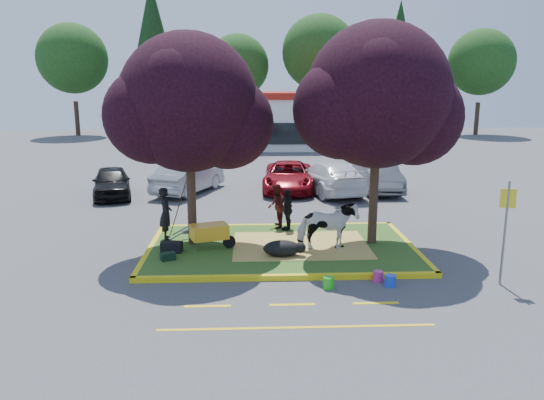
{
  "coord_description": "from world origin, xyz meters",
  "views": [
    {
      "loc": [
        -1.0,
        -15.87,
        5.14
      ],
      "look_at": [
        -0.28,
        0.5,
        1.5
      ],
      "focal_mm": 35.0,
      "sensor_mm": 36.0,
      "label": 1
    }
  ],
  "objects_px": {
    "bucket_pink": "(378,276)",
    "bucket_blue": "(390,281)",
    "calf": "(282,248)",
    "handler": "(166,214)",
    "cow": "(327,226)",
    "car_silver": "(188,177)",
    "car_black": "(112,182)",
    "bucket_green": "(329,283)",
    "sign_post": "(506,221)",
    "wheelbarrow": "(210,232)"
  },
  "relations": [
    {
      "from": "calf",
      "to": "handler",
      "type": "bearing_deg",
      "value": 172.17
    },
    {
      "from": "bucket_green",
      "to": "bucket_blue",
      "type": "height_order",
      "value": "bucket_green"
    },
    {
      "from": "wheelbarrow",
      "to": "bucket_pink",
      "type": "distance_m",
      "value": 5.32
    },
    {
      "from": "calf",
      "to": "bucket_green",
      "type": "height_order",
      "value": "calf"
    },
    {
      "from": "handler",
      "to": "car_black",
      "type": "distance_m",
      "value": 8.26
    },
    {
      "from": "sign_post",
      "to": "bucket_blue",
      "type": "bearing_deg",
      "value": -162.96
    },
    {
      "from": "sign_post",
      "to": "car_black",
      "type": "bearing_deg",
      "value": 154.93
    },
    {
      "from": "calf",
      "to": "car_silver",
      "type": "bearing_deg",
      "value": 130.5
    },
    {
      "from": "calf",
      "to": "sign_post",
      "type": "relative_size",
      "value": 0.4
    },
    {
      "from": "cow",
      "to": "car_silver",
      "type": "xyz_separation_m",
      "value": [
        -5.22,
        9.62,
        -0.15
      ]
    },
    {
      "from": "car_black",
      "to": "bucket_pink",
      "type": "bearing_deg",
      "value": -62.61
    },
    {
      "from": "car_silver",
      "to": "sign_post",
      "type": "bearing_deg",
      "value": 150.78
    },
    {
      "from": "calf",
      "to": "bucket_green",
      "type": "relative_size",
      "value": 3.59
    },
    {
      "from": "bucket_blue",
      "to": "car_black",
      "type": "distance_m",
      "value": 15.16
    },
    {
      "from": "bucket_blue",
      "to": "car_black",
      "type": "relative_size",
      "value": 0.08
    },
    {
      "from": "calf",
      "to": "bucket_pink",
      "type": "xyz_separation_m",
      "value": [
        2.43,
        -1.76,
        -0.25
      ]
    },
    {
      "from": "calf",
      "to": "handler",
      "type": "xyz_separation_m",
      "value": [
        -3.65,
        1.91,
        0.62
      ]
    },
    {
      "from": "bucket_pink",
      "to": "car_silver",
      "type": "xyz_separation_m",
      "value": [
        -6.25,
        11.89,
        0.61
      ]
    },
    {
      "from": "car_black",
      "to": "car_silver",
      "type": "distance_m",
      "value": 3.51
    },
    {
      "from": "handler",
      "to": "bucket_blue",
      "type": "bearing_deg",
      "value": -135.97
    },
    {
      "from": "wheelbarrow",
      "to": "car_silver",
      "type": "distance_m",
      "value": 9.4
    },
    {
      "from": "calf",
      "to": "car_black",
      "type": "xyz_separation_m",
      "value": [
        -7.24,
        9.34,
        0.3
      ]
    },
    {
      "from": "sign_post",
      "to": "bucket_green",
      "type": "bearing_deg",
      "value": -162.14
    },
    {
      "from": "cow",
      "to": "sign_post",
      "type": "xyz_separation_m",
      "value": [
        4.17,
        -2.6,
        0.8
      ]
    },
    {
      "from": "bucket_green",
      "to": "bucket_blue",
      "type": "distance_m",
      "value": 1.61
    },
    {
      "from": "bucket_pink",
      "to": "bucket_blue",
      "type": "relative_size",
      "value": 0.93
    },
    {
      "from": "handler",
      "to": "bucket_pink",
      "type": "distance_m",
      "value": 7.16
    },
    {
      "from": "cow",
      "to": "car_silver",
      "type": "height_order",
      "value": "cow"
    },
    {
      "from": "calf",
      "to": "car_silver",
      "type": "xyz_separation_m",
      "value": [
        -3.82,
        10.13,
        0.36
      ]
    },
    {
      "from": "sign_post",
      "to": "bucket_pink",
      "type": "bearing_deg",
      "value": -169.37
    },
    {
      "from": "handler",
      "to": "car_silver",
      "type": "height_order",
      "value": "handler"
    },
    {
      "from": "wheelbarrow",
      "to": "bucket_pink",
      "type": "height_order",
      "value": "wheelbarrow"
    },
    {
      "from": "calf",
      "to": "bucket_pink",
      "type": "bearing_deg",
      "value": -16.0
    },
    {
      "from": "car_black",
      "to": "car_silver",
      "type": "height_order",
      "value": "car_silver"
    },
    {
      "from": "cow",
      "to": "car_black",
      "type": "relative_size",
      "value": 0.44
    },
    {
      "from": "handler",
      "to": "sign_post",
      "type": "height_order",
      "value": "sign_post"
    },
    {
      "from": "bucket_green",
      "to": "calf",
      "type": "bearing_deg",
      "value": 115.86
    },
    {
      "from": "handler",
      "to": "car_black",
      "type": "relative_size",
      "value": 0.42
    },
    {
      "from": "cow",
      "to": "bucket_blue",
      "type": "bearing_deg",
      "value": -158.39
    },
    {
      "from": "sign_post",
      "to": "bucket_pink",
      "type": "distance_m",
      "value": 3.52
    },
    {
      "from": "handler",
      "to": "bucket_green",
      "type": "xyz_separation_m",
      "value": [
        4.71,
        -4.1,
        -0.85
      ]
    },
    {
      "from": "bucket_green",
      "to": "car_silver",
      "type": "distance_m",
      "value": 13.26
    },
    {
      "from": "handler",
      "to": "bucket_blue",
      "type": "xyz_separation_m",
      "value": [
        6.32,
        -4.02,
        -0.85
      ]
    },
    {
      "from": "wheelbarrow",
      "to": "bucket_pink",
      "type": "bearing_deg",
      "value": -48.7
    },
    {
      "from": "wheelbarrow",
      "to": "car_black",
      "type": "height_order",
      "value": "car_black"
    },
    {
      "from": "wheelbarrow",
      "to": "car_black",
      "type": "distance_m",
      "value": 9.87
    },
    {
      "from": "calf",
      "to": "bucket_blue",
      "type": "bearing_deg",
      "value": -18.47
    },
    {
      "from": "car_black",
      "to": "car_silver",
      "type": "xyz_separation_m",
      "value": [
        3.42,
        0.79,
        0.06
      ]
    },
    {
      "from": "calf",
      "to": "car_silver",
      "type": "height_order",
      "value": "car_silver"
    },
    {
      "from": "bucket_blue",
      "to": "wheelbarrow",
      "type": "bearing_deg",
      "value": 148.29
    }
  ]
}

